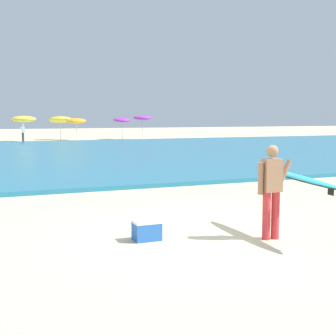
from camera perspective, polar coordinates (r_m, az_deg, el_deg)
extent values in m
plane|color=beige|center=(8.99, 4.13, -8.17)|extent=(160.00, 160.00, 0.00)
cube|color=teal|center=(28.01, -14.39, 1.63)|extent=(120.00, 28.00, 0.14)
cylinder|color=red|center=(8.79, 11.82, -5.68)|extent=(0.15, 0.15, 0.88)
cylinder|color=red|center=(8.89, 12.86, -5.57)|extent=(0.15, 0.15, 0.88)
cube|color=#9E7051|center=(8.72, 12.46, -0.86)|extent=(0.35, 0.24, 0.60)
sphere|color=#9E7051|center=(8.67, 12.53, 2.02)|extent=(0.22, 0.22, 0.22)
cylinder|color=#9E7051|center=(8.60, 11.15, -1.26)|extent=(0.10, 0.10, 0.58)
cylinder|color=#9E7051|center=(8.88, 13.87, -0.64)|extent=(0.32, 0.12, 0.51)
ellipsoid|color=#33BCD6|center=(9.00, 15.17, -1.03)|extent=(0.39, 2.51, 0.19)
ellipsoid|color=black|center=(9.00, 15.16, -1.15)|extent=(0.43, 2.61, 0.15)
cube|color=black|center=(8.22, 19.11, -2.65)|extent=(0.03, 0.14, 0.14)
cylinder|color=beige|center=(44.24, -17.02, 4.34)|extent=(0.05, 0.05, 1.92)
ellipsoid|color=yellow|center=(44.22, -17.06, 5.69)|extent=(2.16, 2.17, 0.59)
cylinder|color=beige|center=(46.45, -12.88, 4.49)|extent=(0.05, 0.05, 1.84)
ellipsoid|color=yellow|center=(46.43, -12.91, 5.73)|extent=(2.18, 2.22, 0.79)
cylinder|color=beige|center=(45.68, -11.01, 4.45)|extent=(0.05, 0.05, 1.75)
ellipsoid|color=#F4A31E|center=(45.66, -11.03, 5.63)|extent=(1.83, 1.86, 0.63)
cylinder|color=beige|center=(46.56, -5.58, 4.60)|extent=(0.05, 0.05, 1.82)
ellipsoid|color=purple|center=(46.54, -5.59, 5.80)|extent=(1.72, 1.74, 0.56)
cylinder|color=beige|center=(45.93, -3.09, 4.74)|extent=(0.05, 0.05, 2.04)
ellipsoid|color=purple|center=(45.91, -3.09, 6.09)|extent=(1.80, 1.82, 0.54)
cylinder|color=#383842|center=(42.59, -17.14, 3.54)|extent=(0.20, 0.20, 0.84)
cube|color=white|center=(42.56, -17.17, 4.47)|extent=(0.32, 0.20, 0.54)
sphere|color=beige|center=(42.56, -17.18, 4.97)|extent=(0.20, 0.20, 0.20)
cube|color=blue|center=(8.63, -2.58, -7.68)|extent=(0.48, 0.34, 0.32)
cube|color=white|center=(8.59, -2.59, -6.49)|extent=(0.49, 0.35, 0.05)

